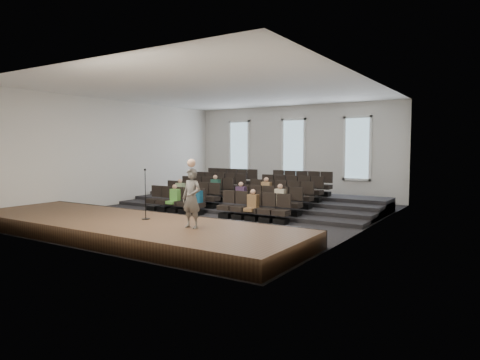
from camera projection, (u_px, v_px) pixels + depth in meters
name	position (u px, v px, depth m)	size (l,w,h in m)	color
ground	(220.00, 214.00, 17.56)	(14.00, 14.00, 0.00)	black
ceiling	(219.00, 91.00, 17.18)	(12.00, 14.00, 0.02)	white
wall_back	(294.00, 152.00, 23.27)	(12.00, 0.04, 5.00)	silver
wall_front	(69.00, 157.00, 11.47)	(12.00, 0.04, 5.00)	silver
wall_left	(118.00, 153.00, 20.59)	(0.04, 14.00, 5.00)	silver
wall_right	(368.00, 155.00, 14.14)	(0.04, 14.00, 5.00)	silver
stage	(125.00, 228.00, 13.25)	(11.80, 3.60, 0.50)	#4A331F
stage_lip	(164.00, 220.00, 14.74)	(11.80, 0.06, 0.52)	black
risers	(258.00, 201.00, 20.21)	(11.80, 4.80, 0.60)	black
seating_rows	(240.00, 194.00, 18.80)	(6.80, 4.70, 1.67)	black
windows	(293.00, 148.00, 23.20)	(8.44, 0.10, 3.24)	white
audience	(224.00, 194.00, 17.76)	(5.45, 2.64, 1.10)	#5FAD45
speaker	(192.00, 198.00, 11.88)	(0.61, 0.40, 1.67)	#5D5C59
mic_stand	(146.00, 204.00, 13.35)	(0.27, 0.27, 1.59)	black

